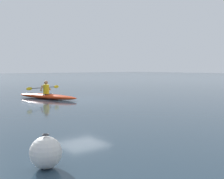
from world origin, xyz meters
TOP-DOWN VIEW (x-y plane):
  - ground_plane at (0.00, 0.00)m, footprint 160.00×160.00m
  - kayak at (1.38, -1.41)m, footprint 1.96×4.22m
  - kayaker at (1.40, -1.48)m, footprint 2.31×0.81m
  - mooring_buoy_channel_marker at (6.37, 8.82)m, footprint 0.55×0.55m

SIDE VIEW (x-z plane):
  - ground_plane at x=0.00m, z-range 0.00..0.00m
  - kayak at x=1.38m, z-range 0.00..0.28m
  - mooring_buoy_channel_marker at x=6.37m, z-range -0.02..0.57m
  - kayaker at x=1.40m, z-range 0.23..0.95m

